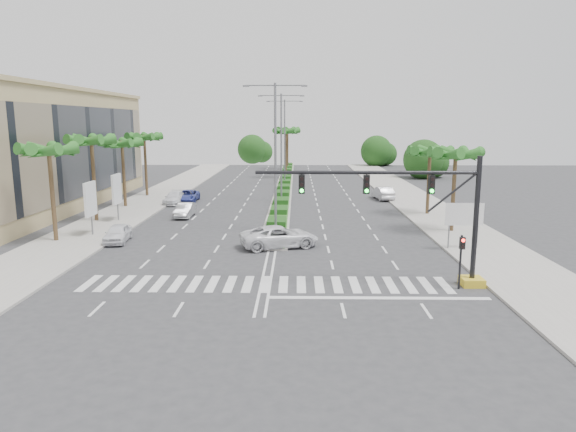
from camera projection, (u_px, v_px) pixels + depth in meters
The scene contains 28 objects.
ground at pixel (266, 284), 28.78m from camera, with size 160.00×160.00×0.00m, color #333335.
footpath_right at pixel (440, 218), 48.18m from camera, with size 6.00×120.00×0.15m, color gray.
footpath_left at pixel (119, 217), 48.68m from camera, with size 6.00×120.00×0.15m, color gray.
median at pixel (285, 185), 73.01m from camera, with size 2.20×75.00×0.20m, color gray.
median_grass at pixel (285, 184), 72.98m from camera, with size 1.80×75.00×0.04m, color #2A6322.
building at pixel (32, 150), 53.69m from camera, with size 12.00×36.00×12.00m, color tan.
signal_gantry at pixel (435, 225), 28.00m from camera, with size 12.60×1.20×7.20m.
pedestrian_signal at pixel (461, 253), 27.57m from camera, with size 0.28×0.36×3.00m.
direction_sign at pixel (464, 216), 35.97m from camera, with size 2.70×0.11×3.40m.
billboard_near at pixel (90, 199), 40.28m from camera, with size 0.18×2.10×4.35m.
billboard_far at pixel (117, 189), 46.18m from camera, with size 0.18×2.10×4.35m.
palm_left_near at pixel (49, 153), 37.67m from camera, with size 4.57×4.68×7.55m.
palm_left_mid at pixel (91, 143), 45.47m from camera, with size 4.57×4.68×7.95m.
palm_left_far at pixel (122, 146), 53.44m from camera, with size 4.57×4.68×7.35m.
palm_left_end at pixel (144, 139), 61.23m from camera, with size 4.57×4.68×7.75m.
palm_right_near at pixel (456, 157), 41.18m from camera, with size 4.57×4.68×7.05m.
palm_right_far at pixel (430, 154), 49.09m from camera, with size 4.57×4.68×6.75m.
palm_median_a at pixel (286, 133), 81.55m from camera, with size 4.57×4.68×8.05m.
palm_median_b at pixel (288, 131), 96.30m from camera, with size 4.57×4.68×8.05m.
streetlight_near at pixel (275, 149), 41.31m from camera, with size 5.10×0.25×12.00m.
streetlight_mid at pixel (281, 141), 57.04m from camera, with size 5.10×0.25×12.00m.
streetlight_far at pixel (285, 137), 72.77m from camera, with size 5.10×0.25×12.00m.
car_parked_a at pixel (118, 233), 38.73m from camera, with size 1.59×3.96×1.35m, color white.
car_parked_b at pixel (185, 210), 48.88m from camera, with size 1.41×4.05×1.33m, color #9E9FA3.
car_parked_c at pixel (188, 196), 58.24m from camera, with size 2.18×4.73×1.31m, color #313D97.
car_parked_d at pixel (174, 198), 56.68m from camera, with size 1.88×4.63×1.34m, color white.
car_crossing at pixel (280, 237), 37.15m from camera, with size 2.61×5.66×1.57m, color white.
car_right at pixel (383, 193), 59.89m from camera, with size 1.60×4.60×1.52m, color #BCBBC0.
Camera 1 is at (1.72, -27.58, 9.01)m, focal length 32.00 mm.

